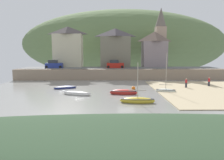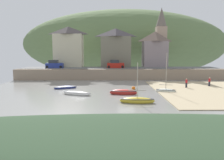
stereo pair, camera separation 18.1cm
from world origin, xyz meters
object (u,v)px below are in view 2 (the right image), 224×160
object	(u,v)px
person_near_water	(209,81)
sailboat_far_left	(166,90)
parked_car_near_slipway	(54,65)
waterfront_building_left	(69,46)
motorboat_with_cabin	(77,93)
sailboat_nearest_shore	(123,92)
church_with_spire	(161,36)
mooring_buoy	(134,88)
parked_car_by_wall	(115,65)
person_on_slipway	(186,83)
waterfront_building_centre	(116,47)
waterfront_building_right	(155,49)
fishing_boat_green	(65,87)
dinghy_open_wooden	(137,100)

from	to	relation	value
person_near_water	sailboat_far_left	bearing A→B (deg)	-151.04
parked_car_near_slipway	person_near_water	xyz separation A→B (m)	(31.64, -13.81, -2.22)
waterfront_building_left	motorboat_with_cabin	size ratio (longest dim) A/B	2.30
sailboat_far_left	sailboat_nearest_shore	bearing A→B (deg)	-153.83
waterfront_building_left	church_with_spire	world-z (taller)	church_with_spire
mooring_buoy	parked_car_near_slipway	bearing A→B (deg)	137.22
motorboat_with_cabin	person_near_water	world-z (taller)	person_near_water
parked_car_near_slipway	parked_car_by_wall	size ratio (longest dim) A/B	0.99
sailboat_nearest_shore	parked_car_near_slipway	bearing A→B (deg)	132.66
church_with_spire	parked_car_near_slipway	xyz separation A→B (m)	(-27.79, -8.50, -7.45)
mooring_buoy	parked_car_by_wall	bearing A→B (deg)	99.53
parked_car_by_wall	person_on_slipway	bearing A→B (deg)	-52.86
motorboat_with_cabin	sailboat_far_left	world-z (taller)	sailboat_far_left
parked_car_near_slipway	parked_car_by_wall	bearing A→B (deg)	-0.03
motorboat_with_cabin	sailboat_far_left	bearing A→B (deg)	27.10
church_with_spire	person_on_slipway	size ratio (longest dim) A/B	9.89
motorboat_with_cabin	waterfront_building_centre	bearing A→B (deg)	93.92
waterfront_building_right	fishing_boat_green	bearing A→B (deg)	-134.10
waterfront_building_left	motorboat_with_cabin	xyz separation A→B (m)	(6.02, -25.68, -7.46)
person_near_water	waterfront_building_centre	bearing A→B (deg)	132.20
waterfront_building_left	fishing_boat_green	size ratio (longest dim) A/B	2.55
church_with_spire	fishing_boat_green	world-z (taller)	church_with_spire
waterfront_building_centre	waterfront_building_right	bearing A→B (deg)	0.00
person_on_slipway	person_near_water	world-z (taller)	same
person_near_water	parked_car_by_wall	bearing A→B (deg)	140.57
sailboat_nearest_shore	person_near_water	bearing A→B (deg)	29.13
fishing_boat_green	sailboat_far_left	bearing A→B (deg)	-32.76
sailboat_far_left	person_near_water	size ratio (longest dim) A/B	3.88
church_with_spire	sailboat_nearest_shore	world-z (taller)	church_with_spire
motorboat_with_cabin	person_on_slipway	distance (m)	19.15
dinghy_open_wooden	parked_car_near_slipway	xyz separation A→B (m)	(-16.97, 25.99, 2.91)
parked_car_near_slipway	person_near_water	world-z (taller)	parked_car_near_slipway
waterfront_building_left	parked_car_near_slipway	size ratio (longest dim) A/B	2.53
mooring_buoy	person_on_slipway	bearing A→B (deg)	5.88
waterfront_building_centre	parked_car_by_wall	xyz separation A→B (m)	(-0.20, -4.50, -4.26)
church_with_spire	dinghy_open_wooden	xyz separation A→B (m)	(-10.82, -34.49, -10.36)
waterfront_building_right	parked_car_near_slipway	size ratio (longest dim) A/B	2.23
sailboat_nearest_shore	person_near_water	size ratio (longest dim) A/B	2.60
waterfront_building_right	sailboat_far_left	size ratio (longest dim) A/B	1.46
motorboat_with_cabin	dinghy_open_wooden	size ratio (longest dim) A/B	0.87
motorboat_with_cabin	parked_car_by_wall	distance (m)	22.25
motorboat_with_cabin	sailboat_far_left	size ratio (longest dim) A/B	0.72
fishing_boat_green	waterfront_building_centre	bearing A→B (deg)	44.03
parked_car_by_wall	mooring_buoy	distance (m)	16.76
waterfront_building_right	sailboat_far_left	world-z (taller)	waterfront_building_right
sailboat_nearest_shore	fishing_boat_green	xyz separation A→B (m)	(-9.75, 5.15, -0.10)
parked_car_near_slipway	mooring_buoy	distance (m)	24.14
waterfront_building_left	sailboat_far_left	xyz separation A→B (m)	(19.69, -23.43, -7.42)
church_with_spire	parked_car_by_wall	size ratio (longest dim) A/B	3.87
waterfront_building_centre	waterfront_building_right	size ratio (longest dim) A/B	1.09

